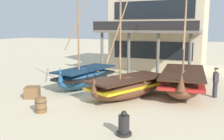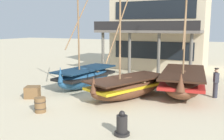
% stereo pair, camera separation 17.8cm
% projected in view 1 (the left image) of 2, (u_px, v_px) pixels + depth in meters
% --- Properties ---
extents(ground_plane, '(120.00, 120.00, 0.00)m').
position_uv_depth(ground_plane, '(105.00, 97.00, 14.52)').
color(ground_plane, beige).
extents(fishing_boat_near_left, '(2.44, 4.88, 6.47)m').
position_uv_depth(fishing_boat_near_left, '(85.00, 77.00, 16.65)').
color(fishing_boat_near_left, '#23517A').
rests_on(fishing_boat_near_left, ground).
extents(fishing_boat_centre_large, '(3.04, 6.18, 7.20)m').
position_uv_depth(fishing_boat_centre_large, '(183.00, 81.00, 15.21)').
color(fishing_boat_centre_large, brown).
rests_on(fishing_boat_centre_large, ground).
extents(fishing_boat_far_right, '(3.83, 5.33, 6.27)m').
position_uv_depth(fishing_boat_far_right, '(128.00, 87.00, 14.27)').
color(fishing_boat_far_right, brown).
rests_on(fishing_boat_far_right, ground).
extents(fisherman_by_hull, '(0.33, 0.41, 1.68)m').
position_uv_depth(fisherman_by_hull, '(215.00, 83.00, 14.31)').
color(fisherman_by_hull, '#33333D').
rests_on(fisherman_by_hull, ground).
extents(capstan_winch, '(0.58, 0.58, 0.93)m').
position_uv_depth(capstan_winch, '(124.00, 125.00, 9.39)').
color(capstan_winch, black).
rests_on(capstan_winch, ground).
extents(wooden_barrel, '(0.56, 0.56, 0.70)m').
position_uv_depth(wooden_barrel, '(41.00, 105.00, 11.86)').
color(wooden_barrel, brown).
rests_on(wooden_barrel, ground).
extents(cargo_crate, '(1.03, 1.03, 0.63)m').
position_uv_depth(cargo_crate, '(32.00, 92.00, 14.31)').
color(cargo_crate, brown).
rests_on(cargo_crate, ground).
extents(harbor_building_main, '(8.69, 8.93, 7.22)m').
position_uv_depth(harbor_building_main, '(160.00, 30.00, 24.66)').
color(harbor_building_main, beige).
rests_on(harbor_building_main, ground).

